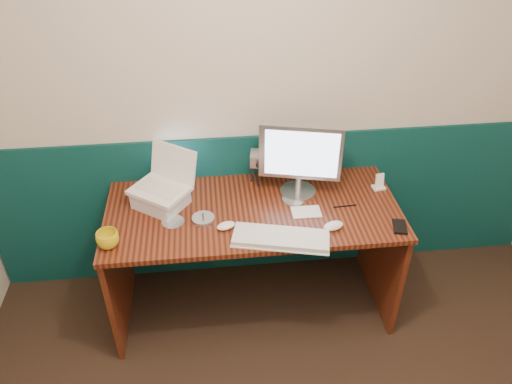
{
  "coord_description": "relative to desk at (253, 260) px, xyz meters",
  "views": [
    {
      "loc": [
        -0.39,
        -0.77,
        2.4
      ],
      "look_at": [
        -0.17,
        1.23,
        0.97
      ],
      "focal_mm": 35.0,
      "sensor_mm": 36.0,
      "label": 1
    }
  ],
  "objects": [
    {
      "name": "camcorder",
      "position": [
        0.05,
        0.25,
        0.47
      ],
      "size": [
        0.11,
        0.14,
        0.2
      ],
      "primitive_type": null,
      "rotation": [
        0.0,
        0.0,
        -0.16
      ],
      "color": "silver",
      "rests_on": "desk"
    },
    {
      "name": "desk",
      "position": [
        0.0,
        0.0,
        0.0
      ],
      "size": [
        1.6,
        0.7,
        0.75
      ],
      "primitive_type": "cube",
      "color": "#321209",
      "rests_on": "ground"
    },
    {
      "name": "music_player",
      "position": [
        0.74,
        0.12,
        0.43
      ],
      "size": [
        0.05,
        0.03,
        0.08
      ],
      "primitive_type": "cube",
      "rotation": [
        -0.17,
        0.0,
        0.13
      ],
      "color": "white",
      "rests_on": "dock"
    },
    {
      "name": "wainscot",
      "position": [
        0.17,
        0.36,
        0.12
      ],
      "size": [
        3.48,
        0.02,
        1.0
      ],
      "primitive_type": "cube",
      "color": "#072F30",
      "rests_on": "ground"
    },
    {
      "name": "pda",
      "position": [
        0.74,
        -0.24,
        0.38
      ],
      "size": [
        0.09,
        0.13,
        0.01
      ],
      "primitive_type": "cube",
      "rotation": [
        0.0,
        0.0,
        -0.23
      ],
      "color": "black",
      "rests_on": "desk"
    },
    {
      "name": "papers",
      "position": [
        0.28,
        -0.06,
        0.38
      ],
      "size": [
        0.16,
        0.11,
        0.0
      ],
      "primitive_type": "cube",
      "rotation": [
        0.0,
        0.0,
        -0.02
      ],
      "color": "white",
      "rests_on": "desk"
    },
    {
      "name": "mouse_right",
      "position": [
        0.39,
        -0.21,
        0.39
      ],
      "size": [
        0.13,
        0.1,
        0.04
      ],
      "primitive_type": "ellipsoid",
      "rotation": [
        0.0,
        0.0,
        0.32
      ],
      "color": "white",
      "rests_on": "desk"
    },
    {
      "name": "dock",
      "position": [
        0.74,
        0.12,
        0.38
      ],
      "size": [
        0.08,
        0.06,
        0.01
      ],
      "primitive_type": "cube",
      "rotation": [
        0.0,
        0.0,
        0.13
      ],
      "color": "white",
      "rests_on": "desk"
    },
    {
      "name": "cd_loose_a",
      "position": [
        -0.43,
        -0.06,
        0.38
      ],
      "size": [
        0.12,
        0.12,
        0.0
      ],
      "primitive_type": "cylinder",
      "color": "silver",
      "rests_on": "desk"
    },
    {
      "name": "cd_spindle",
      "position": [
        -0.27,
        -0.07,
        0.39
      ],
      "size": [
        0.12,
        0.12,
        0.02
      ],
      "primitive_type": "cylinder",
      "color": "#B3B9C3",
      "rests_on": "desk"
    },
    {
      "name": "laptop_riser",
      "position": [
        -0.5,
        0.09,
        0.42
      ],
      "size": [
        0.33,
        0.32,
        0.09
      ],
      "primitive_type": "cube",
      "rotation": [
        0.0,
        0.0,
        -0.63
      ],
      "color": "silver",
      "rests_on": "desk"
    },
    {
      "name": "cd_loose_b",
      "position": [
        0.24,
        0.07,
        0.38
      ],
      "size": [
        0.13,
        0.13,
        0.0
      ],
      "primitive_type": "cylinder",
      "color": "silver",
      "rests_on": "desk"
    },
    {
      "name": "mouse_left",
      "position": [
        -0.16,
        -0.15,
        0.39
      ],
      "size": [
        0.11,
        0.09,
        0.03
      ],
      "primitive_type": "ellipsoid",
      "rotation": [
        0.0,
        0.0,
        0.35
      ],
      "color": "white",
      "rests_on": "desk"
    },
    {
      "name": "monitor",
      "position": [
        0.27,
        0.12,
        0.6
      ],
      "size": [
        0.46,
        0.23,
        0.45
      ],
      "primitive_type": null,
      "rotation": [
        0.0,
        0.0,
        -0.24
      ],
      "color": "#B3B2B7",
      "rests_on": "desk"
    },
    {
      "name": "mug",
      "position": [
        -0.74,
        -0.22,
        0.42
      ],
      "size": [
        0.15,
        0.15,
        0.09
      ],
      "primitive_type": "imported",
      "rotation": [
        0.0,
        0.0,
        0.43
      ],
      "color": "gold",
      "rests_on": "desk"
    },
    {
      "name": "keyboard",
      "position": [
        0.11,
        -0.28,
        0.39
      ],
      "size": [
        0.5,
        0.27,
        0.03
      ],
      "primitive_type": "cube",
      "rotation": [
        0.0,
        0.0,
        -0.24
      ],
      "color": "silver",
      "rests_on": "desk"
    },
    {
      "name": "pen",
      "position": [
        0.5,
        -0.03,
        0.38
      ],
      "size": [
        0.13,
        0.02,
        0.01
      ],
      "primitive_type": "cylinder",
      "rotation": [
        0.0,
        1.57,
        0.06
      ],
      "color": "black",
      "rests_on": "desk"
    },
    {
      "name": "laptop",
      "position": [
        -0.5,
        0.09,
        0.58
      ],
      "size": [
        0.37,
        0.35,
        0.24
      ],
      "primitive_type": null,
      "rotation": [
        0.0,
        0.0,
        -0.63
      ],
      "color": "white",
      "rests_on": "laptop_riser"
    },
    {
      "name": "back_wall",
      "position": [
        0.17,
        0.37,
        0.88
      ],
      "size": [
        3.5,
        0.04,
        2.5
      ],
      "primitive_type": "cube",
      "color": "beige",
      "rests_on": "ground"
    }
  ]
}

